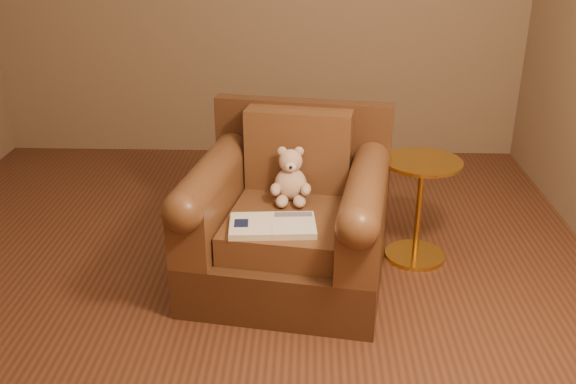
{
  "coord_description": "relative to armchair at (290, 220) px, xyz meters",
  "views": [
    {
      "loc": [
        0.4,
        -2.85,
        1.77
      ],
      "look_at": [
        0.3,
        -0.01,
        0.52
      ],
      "focal_mm": 40.0,
      "sensor_mm": 36.0,
      "label": 1
    }
  ],
  "objects": [
    {
      "name": "floor",
      "position": [
        -0.31,
        -0.08,
        -0.33
      ],
      "size": [
        4.0,
        4.0,
        0.0
      ],
      "primitive_type": "plane",
      "color": "#562F1D",
      "rests_on": "ground"
    },
    {
      "name": "guidebook",
      "position": [
        -0.07,
        -0.26,
        0.09
      ],
      "size": [
        0.42,
        0.27,
        0.03
      ],
      "rotation": [
        0.0,
        0.0,
        0.07
      ],
      "color": "beige",
      "rests_on": "armchair"
    },
    {
      "name": "side_table",
      "position": [
        0.69,
        0.22,
        -0.02
      ],
      "size": [
        0.41,
        0.41,
        0.58
      ],
      "color": "gold",
      "rests_on": "floor"
    },
    {
      "name": "armchair",
      "position": [
        0.0,
        0.0,
        0.0
      ],
      "size": [
        1.08,
        1.04,
        0.86
      ],
      "rotation": [
        0.0,
        0.0,
        -0.16
      ],
      "color": "#432716",
      "rests_on": "floor"
    },
    {
      "name": "teddy_bear",
      "position": [
        0.0,
        0.08,
        0.18
      ],
      "size": [
        0.21,
        0.23,
        0.28
      ],
      "rotation": [
        0.0,
        0.0,
        0.04
      ],
      "color": "#D0AA92",
      "rests_on": "armchair"
    }
  ]
}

